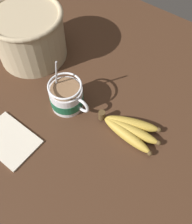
% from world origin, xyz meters
% --- Properties ---
extents(table, '(1.17, 1.17, 0.04)m').
position_xyz_m(table, '(0.00, 0.00, 0.02)').
color(table, '#422819').
rests_on(table, ground).
extents(coffee_mug, '(0.13, 0.10, 0.18)m').
position_xyz_m(coffee_mug, '(-0.09, -0.01, 0.08)').
color(coffee_mug, silver).
rests_on(coffee_mug, table).
extents(banana_bunch, '(0.19, 0.11, 0.04)m').
position_xyz_m(banana_bunch, '(0.11, 0.02, 0.06)').
color(banana_bunch, '#4C381E').
rests_on(banana_bunch, table).
extents(woven_basket, '(0.24, 0.24, 0.17)m').
position_xyz_m(woven_basket, '(-0.33, 0.08, 0.13)').
color(woven_basket, tan).
rests_on(woven_basket, table).
extents(napkin, '(0.16, 0.11, 0.01)m').
position_xyz_m(napkin, '(-0.14, -0.21, 0.04)').
color(napkin, beige).
rests_on(napkin, table).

